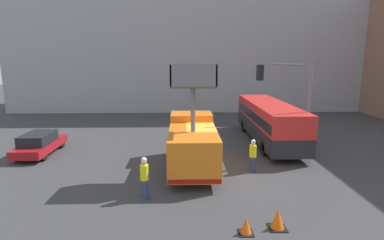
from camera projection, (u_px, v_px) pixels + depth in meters
name	position (u px, v px, depth m)	size (l,w,h in m)	color
ground_plane	(208.00, 168.00, 17.30)	(120.00, 120.00, 0.00)	#38383A
building_backdrop_far	(194.00, 26.00, 38.16)	(44.00, 10.00, 20.58)	#9E9EA3
utility_truck	(192.00, 142.00, 16.86)	(2.56, 6.37, 5.93)	orange
city_bus	(269.00, 119.00, 22.54)	(2.61, 10.85, 2.97)	#232328
traffic_light_pole	(292.00, 93.00, 18.02)	(3.59, 3.34, 6.17)	slate
road_worker_near_truck	(144.00, 178.00, 13.32)	(0.38, 0.38, 1.94)	navy
road_worker_directing	(253.00, 155.00, 16.59)	(0.38, 0.38, 1.85)	navy
traffic_cone_near_truck	(246.00, 226.00, 10.73)	(0.54, 0.54, 0.62)	black
traffic_cone_mid_road	(278.00, 219.00, 11.06)	(0.66, 0.66, 0.75)	black
parked_car_curbside	(40.00, 143.00, 19.68)	(1.85, 4.45, 1.45)	maroon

